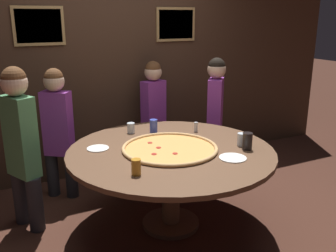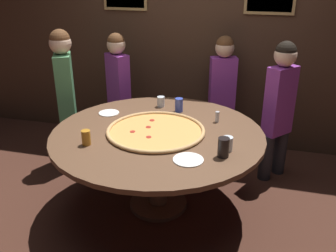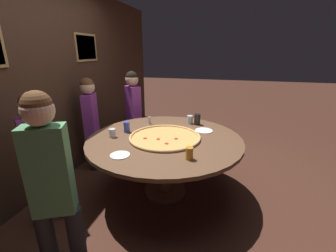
{
  "view_description": "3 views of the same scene",
  "coord_description": "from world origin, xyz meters",
  "px_view_note": "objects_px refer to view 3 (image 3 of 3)",
  "views": [
    {
      "loc": [
        -1.38,
        -2.72,
        1.86
      ],
      "look_at": [
        -0.01,
        0.05,
        0.94
      ],
      "focal_mm": 40.0,
      "sensor_mm": 36.0,
      "label": 1
    },
    {
      "loc": [
        0.82,
        -2.75,
        2.05
      ],
      "look_at": [
        0.08,
        0.05,
        0.78
      ],
      "focal_mm": 40.0,
      "sensor_mm": 36.0,
      "label": 2
    },
    {
      "loc": [
        -2.35,
        -0.67,
        1.71
      ],
      "look_at": [
        0.09,
        -0.01,
        0.85
      ],
      "focal_mm": 24.0,
      "sensor_mm": 36.0,
      "label": 3
    }
  ],
  "objects_px": {
    "white_plate_far_back": "(204,131)",
    "diner_far_right": "(91,118)",
    "condiment_shaker": "(149,120)",
    "diner_side_right": "(40,152)",
    "dining_table": "(165,146)",
    "drink_cup_near_left": "(189,153)",
    "drink_cup_by_shaker": "(112,133)",
    "drink_cup_far_left": "(190,120)",
    "diner_centre_back": "(133,109)",
    "giant_pizza": "(165,137)",
    "white_plate_beside_cup": "(120,155)",
    "diner_side_left": "(50,175)",
    "drink_cup_near_right": "(197,119)",
    "drink_cup_front_edge": "(127,127)"
  },
  "relations": [
    {
      "from": "white_plate_beside_cup",
      "to": "condiment_shaker",
      "type": "xyz_separation_m",
      "value": [
        1.02,
        0.06,
        0.05
      ]
    },
    {
      "from": "drink_cup_near_left",
      "to": "white_plate_far_back",
      "type": "distance_m",
      "value": 0.83
    },
    {
      "from": "drink_cup_front_edge",
      "to": "diner_side_left",
      "type": "bearing_deg",
      "value": 177.5
    },
    {
      "from": "drink_cup_far_left",
      "to": "diner_centre_back",
      "type": "relative_size",
      "value": 0.08
    },
    {
      "from": "condiment_shaker",
      "to": "diner_side_right",
      "type": "distance_m",
      "value": 1.4
    },
    {
      "from": "giant_pizza",
      "to": "white_plate_far_back",
      "type": "relative_size",
      "value": 3.73
    },
    {
      "from": "dining_table",
      "to": "drink_cup_by_shaker",
      "type": "relative_size",
      "value": 17.72
    },
    {
      "from": "condiment_shaker",
      "to": "diner_far_right",
      "type": "distance_m",
      "value": 0.88
    },
    {
      "from": "diner_far_right",
      "to": "drink_cup_near_right",
      "type": "bearing_deg",
      "value": 79.97
    },
    {
      "from": "diner_far_right",
      "to": "diner_centre_back",
      "type": "height_order",
      "value": "diner_centre_back"
    },
    {
      "from": "drink_cup_by_shaker",
      "to": "white_plate_beside_cup",
      "type": "distance_m",
      "value": 0.53
    },
    {
      "from": "drink_cup_near_left",
      "to": "condiment_shaker",
      "type": "relative_size",
      "value": 1.24
    },
    {
      "from": "drink_cup_by_shaker",
      "to": "white_plate_beside_cup",
      "type": "height_order",
      "value": "drink_cup_by_shaker"
    },
    {
      "from": "drink_cup_front_edge",
      "to": "diner_side_left",
      "type": "xyz_separation_m",
      "value": [
        -1.22,
        0.05,
        0.02
      ]
    },
    {
      "from": "white_plate_beside_cup",
      "to": "diner_side_left",
      "type": "xyz_separation_m",
      "value": [
        -0.6,
        0.27,
        0.08
      ]
    },
    {
      "from": "white_plate_far_back",
      "to": "diner_far_right",
      "type": "distance_m",
      "value": 1.65
    },
    {
      "from": "diner_side_right",
      "to": "white_plate_far_back",
      "type": "bearing_deg",
      "value": 164.04
    },
    {
      "from": "drink_cup_near_left",
      "to": "drink_cup_far_left",
      "type": "xyz_separation_m",
      "value": [
        1.08,
        0.18,
        -0.0
      ]
    },
    {
      "from": "condiment_shaker",
      "to": "diner_far_right",
      "type": "xyz_separation_m",
      "value": [
        -0.07,
        0.88,
        -0.02
      ]
    },
    {
      "from": "diner_side_right",
      "to": "diner_far_right",
      "type": "bearing_deg",
      "value": -134.12
    },
    {
      "from": "drink_cup_near_right",
      "to": "diner_side_left",
      "type": "xyz_separation_m",
      "value": [
        -1.75,
        0.86,
        0.01
      ]
    },
    {
      "from": "giant_pizza",
      "to": "white_plate_beside_cup",
      "type": "bearing_deg",
      "value": 151.63
    },
    {
      "from": "giant_pizza",
      "to": "drink_cup_by_shaker",
      "type": "relative_size",
      "value": 8.23
    },
    {
      "from": "giant_pizza",
      "to": "condiment_shaker",
      "type": "bearing_deg",
      "value": 37.2
    },
    {
      "from": "drink_cup_front_edge",
      "to": "drink_cup_near_left",
      "type": "distance_m",
      "value": 1.03
    },
    {
      "from": "drink_cup_near_left",
      "to": "white_plate_beside_cup",
      "type": "height_order",
      "value": "drink_cup_near_left"
    },
    {
      "from": "white_plate_beside_cup",
      "to": "diner_side_left",
      "type": "height_order",
      "value": "diner_side_left"
    },
    {
      "from": "giant_pizza",
      "to": "drink_cup_front_edge",
      "type": "distance_m",
      "value": 0.52
    },
    {
      "from": "drink_cup_near_left",
      "to": "diner_side_left",
      "type": "bearing_deg",
      "value": 126.46
    },
    {
      "from": "white_plate_beside_cup",
      "to": "condiment_shaker",
      "type": "height_order",
      "value": "condiment_shaker"
    },
    {
      "from": "drink_cup_front_edge",
      "to": "drink_cup_far_left",
      "type": "relative_size",
      "value": 1.17
    },
    {
      "from": "dining_table",
      "to": "drink_cup_near_left",
      "type": "bearing_deg",
      "value": -141.72
    },
    {
      "from": "drink_cup_far_left",
      "to": "white_plate_far_back",
      "type": "distance_m",
      "value": 0.34
    },
    {
      "from": "diner_side_left",
      "to": "diner_far_right",
      "type": "bearing_deg",
      "value": -92.57
    },
    {
      "from": "giant_pizza",
      "to": "drink_cup_by_shaker",
      "type": "height_order",
      "value": "drink_cup_by_shaker"
    },
    {
      "from": "giant_pizza",
      "to": "drink_cup_near_right",
      "type": "bearing_deg",
      "value": -25.78
    },
    {
      "from": "white_plate_far_back",
      "to": "diner_centre_back",
      "type": "xyz_separation_m",
      "value": [
        0.64,
        1.24,
        0.05
      ]
    },
    {
      "from": "drink_cup_near_right",
      "to": "white_plate_far_back",
      "type": "xyz_separation_m",
      "value": [
        -0.24,
        -0.12,
        -0.07
      ]
    },
    {
      "from": "drink_cup_near_right",
      "to": "white_plate_far_back",
      "type": "bearing_deg",
      "value": -153.08
    },
    {
      "from": "drink_cup_near_right",
      "to": "drink_cup_by_shaker",
      "type": "bearing_deg",
      "value": 129.18
    },
    {
      "from": "condiment_shaker",
      "to": "diner_side_right",
      "type": "xyz_separation_m",
      "value": [
        -1.22,
        0.69,
        -0.02
      ]
    },
    {
      "from": "white_plate_beside_cup",
      "to": "diner_far_right",
      "type": "height_order",
      "value": "diner_far_right"
    },
    {
      "from": "diner_centre_back",
      "to": "white_plate_far_back",
      "type": "bearing_deg",
      "value": 12.29
    },
    {
      "from": "drink_cup_front_edge",
      "to": "diner_side_right",
      "type": "height_order",
      "value": "diner_side_right"
    },
    {
      "from": "drink_cup_front_edge",
      "to": "white_plate_far_back",
      "type": "height_order",
      "value": "drink_cup_front_edge"
    },
    {
      "from": "condiment_shaker",
      "to": "diner_side_left",
      "type": "relative_size",
      "value": 0.07
    },
    {
      "from": "white_plate_far_back",
      "to": "diner_far_right",
      "type": "bearing_deg",
      "value": 88.8
    },
    {
      "from": "drink_cup_far_left",
      "to": "white_plate_far_back",
      "type": "height_order",
      "value": "drink_cup_far_left"
    },
    {
      "from": "diner_side_right",
      "to": "diner_side_left",
      "type": "xyz_separation_m",
      "value": [
        -0.39,
        -0.47,
        0.05
      ]
    },
    {
      "from": "drink_cup_far_left",
      "to": "diner_side_right",
      "type": "distance_m",
      "value": 1.84
    }
  ]
}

